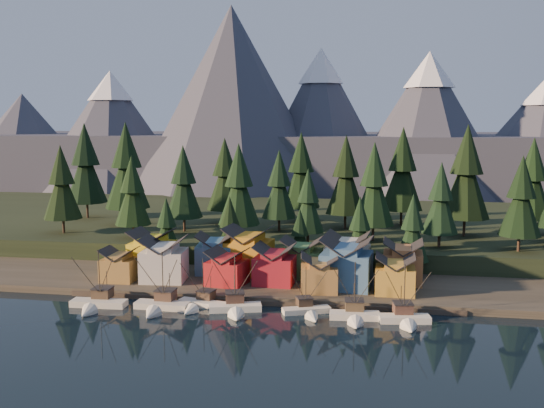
% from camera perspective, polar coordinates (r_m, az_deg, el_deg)
% --- Properties ---
extents(ground, '(500.00, 500.00, 0.00)m').
position_cam_1_polar(ground, '(108.68, -2.79, -11.77)').
color(ground, black).
rests_on(ground, ground).
extents(shore_strip, '(400.00, 50.00, 1.50)m').
position_cam_1_polar(shore_strip, '(146.14, 0.66, -6.35)').
color(shore_strip, '#312D24').
rests_on(shore_strip, ground).
extents(hillside, '(420.00, 100.00, 6.00)m').
position_cam_1_polar(hillside, '(194.16, 3.01, -2.17)').
color(hillside, black).
rests_on(hillside, ground).
extents(dock, '(80.00, 4.00, 1.00)m').
position_cam_1_polar(dock, '(123.88, -1.10, -9.05)').
color(dock, '#443B31').
rests_on(dock, ground).
extents(mountain_ridge, '(560.00, 190.00, 90.00)m').
position_cam_1_polar(mountain_ridge, '(314.87, 4.98, 5.80)').
color(mountain_ridge, '#494C5E').
rests_on(mountain_ridge, ground).
extents(boat_0, '(11.41, 12.34, 12.38)m').
position_cam_1_polar(boat_0, '(124.76, -16.24, -8.39)').
color(boat_0, beige).
rests_on(boat_0, ground).
extents(boat_1, '(11.02, 11.94, 12.49)m').
position_cam_1_polar(boat_1, '(120.55, -10.55, -8.74)').
color(boat_1, beige).
rests_on(boat_1, ground).
extents(boat_2, '(10.30, 10.86, 10.65)m').
position_cam_1_polar(boat_2, '(121.09, -6.88, -8.80)').
color(boat_2, silver).
rests_on(boat_2, ground).
extents(boat_3, '(10.82, 11.38, 12.35)m').
position_cam_1_polar(boat_3, '(117.54, -3.46, -9.04)').
color(boat_3, white).
rests_on(boat_3, ground).
extents(boat_4, '(9.77, 10.08, 9.90)m').
position_cam_1_polar(boat_4, '(116.49, 3.41, -9.50)').
color(boat_4, silver).
rests_on(boat_4, ground).
extents(boat_5, '(9.71, 10.44, 11.82)m').
position_cam_1_polar(boat_5, '(113.86, 7.82, -9.69)').
color(boat_5, silver).
rests_on(boat_5, ground).
extents(boat_6, '(9.88, 10.49, 11.86)m').
position_cam_1_polar(boat_6, '(113.61, 12.48, -9.83)').
color(boat_6, white).
rests_on(boat_6, ground).
extents(house_front_0, '(7.27, 6.88, 7.23)m').
position_cam_1_polar(house_front_0, '(138.16, -14.17, -5.47)').
color(house_front_0, olive).
rests_on(house_front_0, shore_strip).
extents(house_front_1, '(10.23, 9.89, 9.71)m').
position_cam_1_polar(house_front_1, '(135.90, -10.13, -5.01)').
color(house_front_1, beige).
rests_on(house_front_1, shore_strip).
extents(house_front_2, '(8.96, 9.01, 7.60)m').
position_cam_1_polar(house_front_2, '(131.28, -4.26, -5.85)').
color(house_front_2, maroon).
rests_on(house_front_2, shore_strip).
extents(house_front_3, '(8.83, 8.46, 8.60)m').
position_cam_1_polar(house_front_3, '(131.21, 0.25, -5.60)').
color(house_front_3, maroon).
rests_on(house_front_3, shore_strip).
extents(house_front_4, '(8.37, 8.89, 7.63)m').
position_cam_1_polar(house_front_4, '(126.39, 4.44, -6.38)').
color(house_front_4, '#AE7D3D').
rests_on(house_front_4, shore_strip).
extents(house_front_5, '(11.21, 10.39, 10.76)m').
position_cam_1_polar(house_front_5, '(128.74, 7.02, -5.41)').
color(house_front_5, '#385F86').
rests_on(house_front_5, shore_strip).
extents(house_front_6, '(8.07, 7.65, 7.92)m').
position_cam_1_polar(house_front_6, '(126.66, 11.51, -6.42)').
color(house_front_6, gold).
rests_on(house_front_6, shore_strip).
extents(house_back_0, '(9.55, 9.21, 9.98)m').
position_cam_1_polar(house_back_0, '(143.89, -11.25, -4.27)').
color(house_back_0, yellow).
rests_on(house_back_0, shore_strip).
extents(house_back_1, '(9.08, 9.17, 9.23)m').
position_cam_1_polar(house_back_1, '(141.22, -5.39, -4.55)').
color(house_back_1, teal).
rests_on(house_back_1, shore_strip).
extents(house_back_2, '(11.23, 10.48, 10.92)m').
position_cam_1_polar(house_back_2, '(139.98, -2.25, -4.26)').
color(house_back_2, '#C3851B').
rests_on(house_back_2, shore_strip).
extents(house_back_3, '(9.08, 8.15, 8.92)m').
position_cam_1_polar(house_back_3, '(137.00, 2.78, -4.97)').
color(house_back_3, '#457640').
rests_on(house_back_3, shore_strip).
extents(house_back_4, '(10.20, 9.86, 10.25)m').
position_cam_1_polar(house_back_4, '(136.92, 7.11, -4.73)').
color(house_back_4, beige).
rests_on(house_back_4, shore_strip).
extents(house_back_5, '(8.65, 8.75, 9.38)m').
position_cam_1_polar(house_back_5, '(134.85, 12.20, -5.24)').
color(house_back_5, '#AA6A3C').
rests_on(house_back_5, shore_strip).
extents(tree_hill_0, '(10.41, 10.41, 24.26)m').
position_cam_1_polar(tree_hill_0, '(174.75, -19.18, 1.70)').
color(tree_hill_0, '#332319').
rests_on(tree_hill_0, hillside).
extents(tree_hill_1, '(13.05, 13.05, 30.41)m').
position_cam_1_polar(tree_hill_1, '(183.49, -13.52, 3.23)').
color(tree_hill_1, '#332319').
rests_on(tree_hill_1, hillside).
extents(tree_hill_2, '(9.36, 9.36, 21.80)m').
position_cam_1_polar(tree_hill_2, '(161.70, -13.01, 1.00)').
color(tree_hill_2, '#332319').
rests_on(tree_hill_2, hillside).
extents(tree_hill_3, '(10.34, 10.34, 24.09)m').
position_cam_1_polar(tree_hill_3, '(169.25, -8.32, 1.83)').
color(tree_hill_3, '#332319').
rests_on(tree_hill_3, hillside).
extents(tree_hill_4, '(11.07, 11.07, 25.80)m').
position_cam_1_polar(tree_hill_4, '(181.28, -4.45, 2.57)').
color(tree_hill_4, '#332319').
rests_on(tree_hill_4, hillside).
extents(tree_hill_5, '(10.76, 10.76, 25.06)m').
position_cam_1_polar(tree_hill_5, '(154.79, -3.13, 1.56)').
color(tree_hill_5, '#332319').
rests_on(tree_hill_5, hillside).
extents(tree_hill_6, '(9.78, 9.78, 22.79)m').
position_cam_1_polar(tree_hill_6, '(168.04, 0.68, 1.62)').
color(tree_hill_6, '#332319').
rests_on(tree_hill_6, hillside).
extents(tree_hill_7, '(8.18, 8.18, 19.05)m').
position_cam_1_polar(tree_hill_7, '(150.21, 3.41, 0.10)').
color(tree_hill_7, '#332319').
rests_on(tree_hill_7, hillside).
extents(tree_hill_8, '(11.50, 11.50, 26.78)m').
position_cam_1_polar(tree_hill_8, '(172.89, 6.96, 2.47)').
color(tree_hill_8, '#332319').
rests_on(tree_hill_8, hillside).
extents(tree_hill_9, '(10.93, 10.93, 25.46)m').
position_cam_1_polar(tree_hill_9, '(155.83, 9.57, 1.58)').
color(tree_hill_9, '#332319').
rests_on(tree_hill_9, hillside).
extents(tree_hill_10, '(12.45, 12.45, 29.01)m').
position_cam_1_polar(tree_hill_10, '(180.70, 12.17, 2.96)').
color(tree_hill_10, '#332319').
rests_on(tree_hill_10, hillside).
extents(tree_hill_11, '(8.94, 8.94, 20.82)m').
position_cam_1_polar(tree_hill_11, '(151.93, 15.58, 0.29)').
color(tree_hill_11, '#332319').
rests_on(tree_hill_11, hillside).
extents(tree_hill_12, '(12.80, 12.80, 29.83)m').
position_cam_1_polar(tree_hill_12, '(168.19, 17.82, 2.58)').
color(tree_hill_12, '#332319').
rests_on(tree_hill_12, hillside).
extents(tree_hill_13, '(9.75, 9.75, 22.71)m').
position_cam_1_polar(tree_hill_13, '(152.74, 22.40, 0.42)').
color(tree_hill_13, '#332319').
rests_on(tree_hill_13, hillside).
extents(tree_hill_14, '(11.30, 11.30, 26.32)m').
position_cam_1_polar(tree_hill_14, '(177.59, 23.29, 1.95)').
color(tree_hill_14, '#332319').
rests_on(tree_hill_14, hillside).
extents(tree_hill_15, '(11.75, 11.75, 27.37)m').
position_cam_1_polar(tree_hill_15, '(184.00, 2.76, 2.93)').
color(tree_hill_15, '#332319').
rests_on(tree_hill_15, hillside).
extents(tree_hill_16, '(12.95, 12.95, 30.16)m').
position_cam_1_polar(tree_hill_16, '(200.17, -17.13, 3.42)').
color(tree_hill_16, '#332319').
rests_on(tree_hill_16, hillside).
extents(tree_shore_0, '(7.12, 7.12, 16.59)m').
position_cam_1_polar(tree_shore_0, '(151.02, -9.89, -2.20)').
color(tree_shore_0, '#332319').
rests_on(tree_shore_0, shore_strip).
extents(tree_shore_1, '(7.37, 7.37, 17.18)m').
position_cam_1_polar(tree_shore_1, '(146.38, -3.98, -2.29)').
color(tree_shore_1, '#332319').
rests_on(tree_shore_1, shore_strip).
extents(tree_shore_2, '(6.28, 6.28, 14.63)m').
position_cam_1_polar(tree_shore_2, '(143.57, 2.63, -3.04)').
color(tree_shore_2, '#332319').
rests_on(tree_shore_2, shore_strip).
extents(tree_shore_3, '(7.65, 7.65, 17.83)m').
position_cam_1_polar(tree_shore_3, '(142.22, 8.25, -2.50)').
color(tree_shore_3, '#332319').
rests_on(tree_shore_3, shore_strip).
extents(tree_shore_4, '(7.99, 7.99, 18.62)m').
position_cam_1_polar(tree_shore_4, '(142.35, 13.09, -2.43)').
color(tree_shore_4, '#332319').
rests_on(tree_shore_4, shore_strip).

